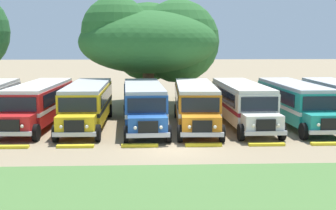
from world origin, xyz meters
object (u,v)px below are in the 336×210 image
Objects in this scene: parked_bus_slot_1 at (39,102)px; parked_bus_slot_5 at (242,102)px; parked_bus_slot_4 at (195,103)px; parked_bus_slot_3 at (144,103)px; broad_shade_tree at (152,41)px; parked_bus_slot_6 at (295,101)px; parked_bus_slot_2 at (87,103)px.

parked_bus_slot_5 is at bearing 90.81° from parked_bus_slot_1.
parked_bus_slot_5 is at bearing 96.27° from parked_bus_slot_4.
parked_bus_slot_4 is (3.48, 0.05, 0.00)m from parked_bus_slot_3.
parked_bus_slot_3 is at bearing -93.61° from broad_shade_tree.
parked_bus_slot_1 is 1.00× the size of parked_bus_slot_6.
parked_bus_slot_1 is 1.00× the size of parked_bus_slot_3.
parked_bus_slot_1 and parked_bus_slot_2 have the same top height.
parked_bus_slot_3 is 10.90m from broad_shade_tree.
parked_bus_slot_2 is 11.39m from broad_shade_tree.
parked_bus_slot_2 is 10.49m from parked_bus_slot_5.
parked_bus_slot_2 is at bearing -114.57° from broad_shade_tree.
parked_bus_slot_2 and parked_bus_slot_6 have the same top height.
broad_shade_tree is at bearing 143.10° from parked_bus_slot_1.
parked_bus_slot_2 is (3.31, -0.32, 0.00)m from parked_bus_slot_1.
parked_bus_slot_2 is at bearing -92.28° from parked_bus_slot_5.
parked_bus_slot_5 is (13.79, -0.45, 0.00)m from parked_bus_slot_1.
parked_bus_slot_4 is at bearing -74.15° from broad_shade_tree.
parked_bus_slot_3 is 10.38m from parked_bus_slot_6.
parked_bus_slot_3 is 1.00× the size of parked_bus_slot_5.
parked_bus_slot_3 is 1.00× the size of parked_bus_slot_6.
parked_bus_slot_1 is 12.80m from broad_shade_tree.
parked_bus_slot_5 is at bearing -58.23° from broad_shade_tree.
parked_bus_slot_4 is 6.90m from parked_bus_slot_6.
parked_bus_slot_6 is (6.89, 0.35, 0.00)m from parked_bus_slot_4.
parked_bus_slot_2 is 14.16m from parked_bus_slot_6.
parked_bus_slot_1 is 1.00× the size of parked_bus_slot_4.
parked_bus_slot_5 is 3.67m from parked_bus_slot_6.
parked_bus_slot_6 is at bearing -44.83° from broad_shade_tree.
parked_bus_slot_5 is 1.00× the size of parked_bus_slot_6.
broad_shade_tree is at bearing 173.36° from parked_bus_slot_3.
parked_bus_slot_2 is 7.27m from parked_bus_slot_4.
broad_shade_tree is at bearing -162.03° from parked_bus_slot_4.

